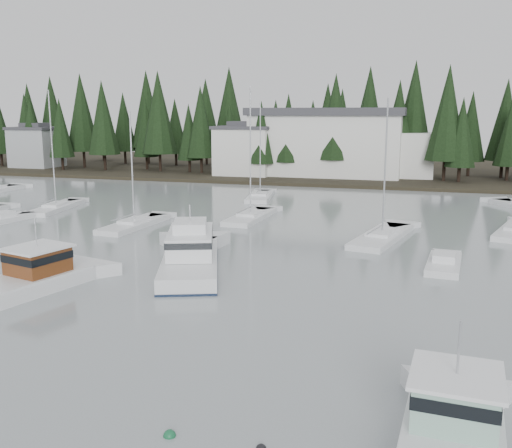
{
  "coord_description": "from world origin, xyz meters",
  "views": [
    {
      "loc": [
        10.8,
        -11.17,
        10.72
      ],
      "look_at": [
        -1.13,
        28.9,
        2.5
      ],
      "focal_mm": 40.0,
      "sensor_mm": 36.0,
      "label": 1
    }
  ],
  "objects_px": {
    "runabout_1": "(444,266)",
    "runabout_0": "(4,221)",
    "sailboat_5": "(251,218)",
    "cabin_cruiser_center": "(191,258)",
    "sailboat_2": "(56,209)",
    "harbor_inn": "(339,143)",
    "house_west": "(245,150)",
    "sailboat_11": "(382,239)",
    "house_far_west": "(37,146)",
    "sailboat_9": "(134,226)",
    "sailboat_8": "(260,198)",
    "lobster_boat_brown": "(16,285)"
  },
  "relations": [
    {
      "from": "house_west",
      "to": "runabout_1",
      "type": "height_order",
      "value": "house_west"
    },
    {
      "from": "lobster_boat_brown",
      "to": "house_west",
      "type": "bearing_deg",
      "value": 19.15
    },
    {
      "from": "cabin_cruiser_center",
      "to": "sailboat_11",
      "type": "height_order",
      "value": "sailboat_11"
    },
    {
      "from": "sailboat_8",
      "to": "sailboat_11",
      "type": "distance_m",
      "value": 25.74
    },
    {
      "from": "sailboat_5",
      "to": "house_far_west",
      "type": "bearing_deg",
      "value": 57.62
    },
    {
      "from": "cabin_cruiser_center",
      "to": "lobster_boat_brown",
      "type": "bearing_deg",
      "value": 115.99
    },
    {
      "from": "sailboat_9",
      "to": "sailboat_11",
      "type": "height_order",
      "value": "sailboat_11"
    },
    {
      "from": "runabout_0",
      "to": "runabout_1",
      "type": "relative_size",
      "value": 1.03
    },
    {
      "from": "house_far_west",
      "to": "sailboat_2",
      "type": "bearing_deg",
      "value": -50.64
    },
    {
      "from": "sailboat_5",
      "to": "sailboat_8",
      "type": "bearing_deg",
      "value": 14.67
    },
    {
      "from": "house_far_west",
      "to": "lobster_boat_brown",
      "type": "height_order",
      "value": "house_far_west"
    },
    {
      "from": "house_west",
      "to": "harbor_inn",
      "type": "distance_m",
      "value": 15.45
    },
    {
      "from": "sailboat_11",
      "to": "runabout_0",
      "type": "distance_m",
      "value": 36.79
    },
    {
      "from": "sailboat_5",
      "to": "runabout_0",
      "type": "distance_m",
      "value": 24.59
    },
    {
      "from": "harbor_inn",
      "to": "runabout_1",
      "type": "xyz_separation_m",
      "value": [
        15.37,
        -52.73,
        -5.64
      ]
    },
    {
      "from": "harbor_inn",
      "to": "sailboat_8",
      "type": "bearing_deg",
      "value": -103.68
    },
    {
      "from": "harbor_inn",
      "to": "runabout_1",
      "type": "height_order",
      "value": "harbor_inn"
    },
    {
      "from": "house_west",
      "to": "sailboat_11",
      "type": "distance_m",
      "value": 48.81
    },
    {
      "from": "house_west",
      "to": "sailboat_9",
      "type": "height_order",
      "value": "sailboat_9"
    },
    {
      "from": "sailboat_2",
      "to": "runabout_1",
      "type": "height_order",
      "value": "sailboat_2"
    },
    {
      "from": "cabin_cruiser_center",
      "to": "sailboat_11",
      "type": "bearing_deg",
      "value": -62.4
    },
    {
      "from": "sailboat_9",
      "to": "runabout_0",
      "type": "bearing_deg",
      "value": 99.86
    },
    {
      "from": "cabin_cruiser_center",
      "to": "runabout_0",
      "type": "xyz_separation_m",
      "value": [
        -24.62,
        10.65,
        -0.64
      ]
    },
    {
      "from": "lobster_boat_brown",
      "to": "cabin_cruiser_center",
      "type": "height_order",
      "value": "cabin_cruiser_center"
    },
    {
      "from": "sailboat_11",
      "to": "runabout_1",
      "type": "bearing_deg",
      "value": -137.06
    },
    {
      "from": "sailboat_2",
      "to": "sailboat_9",
      "type": "xyz_separation_m",
      "value": [
        13.07,
        -6.16,
        -0.02
      ]
    },
    {
      "from": "sailboat_2",
      "to": "runabout_0",
      "type": "bearing_deg",
      "value": 166.17
    },
    {
      "from": "sailboat_2",
      "to": "sailboat_11",
      "type": "bearing_deg",
      "value": -107.49
    },
    {
      "from": "runabout_0",
      "to": "runabout_1",
      "type": "height_order",
      "value": "same"
    },
    {
      "from": "sailboat_11",
      "to": "runabout_1",
      "type": "height_order",
      "value": "sailboat_11"
    },
    {
      "from": "sailboat_2",
      "to": "lobster_boat_brown",
      "type": "bearing_deg",
      "value": -158.14
    },
    {
      "from": "sailboat_9",
      "to": "runabout_1",
      "type": "bearing_deg",
      "value": -100.59
    },
    {
      "from": "sailboat_2",
      "to": "sailboat_8",
      "type": "bearing_deg",
      "value": -62.68
    },
    {
      "from": "lobster_boat_brown",
      "to": "runabout_0",
      "type": "height_order",
      "value": "lobster_boat_brown"
    },
    {
      "from": "house_west",
      "to": "sailboat_2",
      "type": "relative_size",
      "value": 0.7
    },
    {
      "from": "house_west",
      "to": "lobster_boat_brown",
      "type": "bearing_deg",
      "value": -84.83
    },
    {
      "from": "harbor_inn",
      "to": "sailboat_11",
      "type": "bearing_deg",
      "value": -76.75
    },
    {
      "from": "cabin_cruiser_center",
      "to": "sailboat_9",
      "type": "distance_m",
      "value": 16.44
    },
    {
      "from": "lobster_boat_brown",
      "to": "sailboat_5",
      "type": "bearing_deg",
      "value": 1.01
    },
    {
      "from": "sailboat_11",
      "to": "runabout_1",
      "type": "relative_size",
      "value": 2.02
    },
    {
      "from": "sailboat_5",
      "to": "sailboat_8",
      "type": "xyz_separation_m",
      "value": [
        -3.01,
        13.95,
        -0.01
      ]
    },
    {
      "from": "cabin_cruiser_center",
      "to": "sailboat_2",
      "type": "xyz_separation_m",
      "value": [
        -24.05,
        18.37,
        -0.69
      ]
    },
    {
      "from": "house_far_west",
      "to": "runabout_0",
      "type": "xyz_separation_m",
      "value": [
        30.87,
        -46.04,
        -4.27
      ]
    },
    {
      "from": "sailboat_5",
      "to": "runabout_1",
      "type": "distance_m",
      "value": 23.02
    },
    {
      "from": "sailboat_2",
      "to": "house_west",
      "type": "bearing_deg",
      "value": -25.83
    },
    {
      "from": "runabout_1",
      "to": "runabout_0",
      "type": "bearing_deg",
      "value": 87.25
    },
    {
      "from": "house_west",
      "to": "cabin_cruiser_center",
      "type": "relative_size",
      "value": 0.76
    },
    {
      "from": "sailboat_9",
      "to": "house_west",
      "type": "bearing_deg",
      "value": 6.69
    },
    {
      "from": "sailboat_5",
      "to": "cabin_cruiser_center",
      "type": "bearing_deg",
      "value": -172.95
    },
    {
      "from": "sailboat_11",
      "to": "sailboat_9",
      "type": "bearing_deg",
      "value": 104.8
    }
  ]
}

